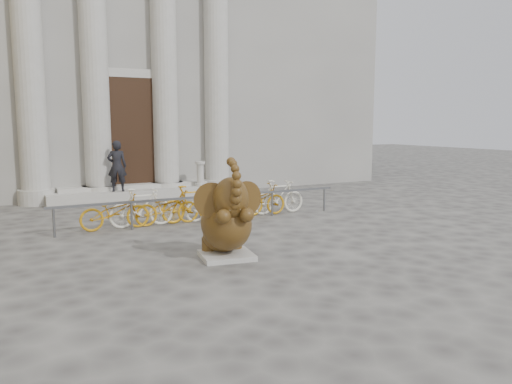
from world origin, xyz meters
TOP-DOWN VIEW (x-y plane):
  - ground at (0.00, 0.00)m, footprint 80.00×80.00m
  - classical_building at (0.00, 14.93)m, footprint 22.00×10.70m
  - entrance_steps at (0.00, 9.40)m, footprint 6.00×1.20m
  - elephant_statue at (-0.40, 0.92)m, footprint 1.32×1.54m
  - bike_rack at (0.58, 4.67)m, footprint 8.00×0.53m
  - pedestrian at (-0.74, 9.05)m, footprint 0.71×0.55m
  - balustrade_post at (2.23, 9.10)m, footprint 0.37×0.37m

SIDE VIEW (x-z plane):
  - ground at x=0.00m, z-range 0.00..0.00m
  - entrance_steps at x=0.00m, z-range 0.00..0.36m
  - bike_rack at x=0.58m, z-range 0.00..1.00m
  - elephant_statue at x=-0.40m, z-range -0.27..1.73m
  - balustrade_post at x=2.23m, z-range 0.33..1.22m
  - pedestrian at x=-0.74m, z-range 0.36..2.06m
  - classical_building at x=0.00m, z-range -0.02..11.98m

